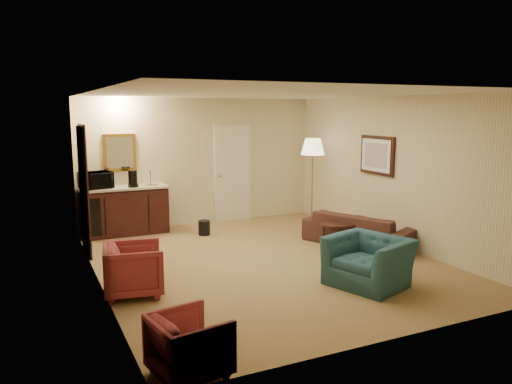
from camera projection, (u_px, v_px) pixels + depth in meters
ground at (264, 261)px, 7.87m from camera, size 6.00×6.00×0.00m
room_walls at (239, 149)px, 8.24m from camera, size 5.02×6.01×2.61m
wetbar_cabinet at (125, 210)px, 9.53m from camera, size 1.64×0.58×0.92m
sofa at (360, 224)px, 8.77m from camera, size 1.34×2.01×0.76m
teal_armchair at (369, 253)px, 6.75m from camera, size 0.95×1.17×0.89m
rose_chair_near at (134, 267)px, 6.40m from camera, size 0.78×0.82×0.74m
rose_chair_far at (189, 342)px, 4.43m from camera, size 0.68×0.71×0.64m
coffee_table at (341, 235)px, 8.61m from camera, size 0.85×0.65×0.45m
floor_lamp at (312, 182)px, 10.17m from camera, size 0.54×0.54×1.80m
waste_bin at (204, 228)px, 9.51m from camera, size 0.26×0.26×0.28m
microwave at (96, 178)px, 9.21m from camera, size 0.62×0.45×0.38m
coffee_maker at (133, 179)px, 9.40m from camera, size 0.18×0.18×0.32m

